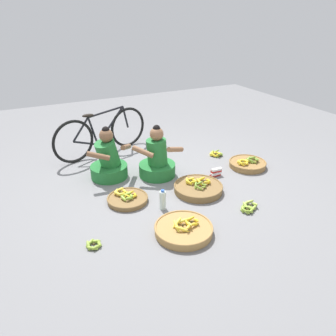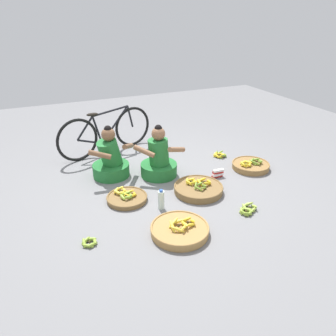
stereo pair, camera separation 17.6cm
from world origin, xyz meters
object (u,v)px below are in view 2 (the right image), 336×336
Objects in this scene: vendor_woman_front at (159,160)px; banana_basket_back_right at (180,229)px; banana_basket_near_vendor at (198,188)px; loose_bananas_mid_left at (89,242)px; loose_bananas_back_left at (248,209)px; vendor_woman_behind at (111,161)px; banana_basket_front_left at (127,197)px; loose_bananas_near_bicycle at (219,155)px; water_bottle at (161,200)px; bicycle_leaning at (106,132)px; packet_carton_stack at (218,173)px; banana_basket_back_center at (251,165)px.

vendor_woman_front is 1.40m from banana_basket_back_right.
banana_basket_near_vendor is at bearing 49.14° from banana_basket_back_right.
banana_basket_near_vendor reaches higher than loose_bananas_mid_left.
loose_bananas_back_left is at bearing 3.68° from banana_basket_back_right.
loose_bananas_mid_left is at bearing -137.20° from vendor_woman_front.
loose_bananas_mid_left is at bearing 167.17° from banana_basket_back_right.
banana_basket_front_left is (-0.00, -0.73, -0.20)m from vendor_woman_behind.
water_bottle is at bearing -144.53° from loose_bananas_near_bicycle.
banana_basket_back_right is (0.32, -1.61, -0.19)m from vendor_woman_behind.
banana_basket_back_right is at bearing -12.83° from loose_bananas_mid_left.
banana_basket_near_vendor is 1.60m from loose_bananas_mid_left.
bicycle_leaning is at bearing 71.26° from loose_bananas_mid_left.
banana_basket_near_vendor is (0.29, -0.65, -0.19)m from vendor_woman_front.
bicycle_leaning reaches higher than loose_bananas_mid_left.
bicycle_leaning is 1.96m from packet_carton_stack.
loose_bananas_near_bicycle is (1.78, -0.04, -0.21)m from vendor_woman_behind.
bicycle_leaning is at bearing 150.96° from loose_bananas_near_bicycle.
bicycle_leaning reaches higher than packet_carton_stack.
water_bottle is at bearing -73.42° from vendor_woman_behind.
banana_basket_front_left is 1.82× the size of loose_bananas_back_left.
banana_basket_front_left reaches higher than loose_bananas_near_bicycle.
banana_basket_back_center reaches higher than loose_bananas_mid_left.
loose_bananas_mid_left is (-1.84, 0.15, -0.00)m from loose_bananas_back_left.
vendor_woman_behind is at bearing 101.13° from banana_basket_back_right.
loose_bananas_near_bicycle is 0.92× the size of water_bottle.
loose_bananas_near_bicycle is at bearing 108.73° from banana_basket_back_center.
banana_basket_back_right is at bearing -130.86° from banana_basket_near_vendor.
vendor_woman_front is 1.22m from bicycle_leaning.
loose_bananas_back_left is (1.24, -1.55, -0.21)m from vendor_woman_behind.
vendor_woman_behind is 4.28× the size of packet_carton_stack.
loose_bananas_mid_left is at bearing -162.25° from banana_basket_near_vendor.
bicycle_leaning reaches higher than banana_basket_front_left.
vendor_woman_front is at bearing 42.80° from loose_bananas_mid_left.
banana_basket_near_vendor is (0.60, 0.70, 0.00)m from banana_basket_back_right.
banana_basket_back_right is at bearing -70.11° from banana_basket_front_left.
vendor_woman_front reaches higher than banana_basket_near_vendor.
banana_basket_back_center is at bearing -14.70° from vendor_woman_front.
loose_bananas_back_left is (1.24, -0.82, -0.01)m from banana_basket_front_left.
vendor_woman_front is 2.70× the size of loose_bananas_back_left.
banana_basket_back_center is 3.16× the size of packet_carton_stack.
banana_basket_back_center is (1.66, 1.00, 0.00)m from banana_basket_back_right.
vendor_woman_behind is 1.54m from loose_bananas_mid_left.
packet_carton_stack reaches higher than loose_bananas_near_bicycle.
vendor_woman_behind is 2.00m from loose_bananas_back_left.
vendor_woman_behind is 1.20× the size of banana_basket_back_right.
vendor_woman_behind is at bearing 128.60° from loose_bananas_back_left.
loose_bananas_mid_left is (-0.77, -2.26, -0.33)m from bicycle_leaning.
vendor_woman_behind is 1.48× the size of banana_basket_front_left.
vendor_woman_front reaches higher than bicycle_leaning.
loose_bananas_near_bicycle is (1.78, 0.69, -0.01)m from banana_basket_front_left.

